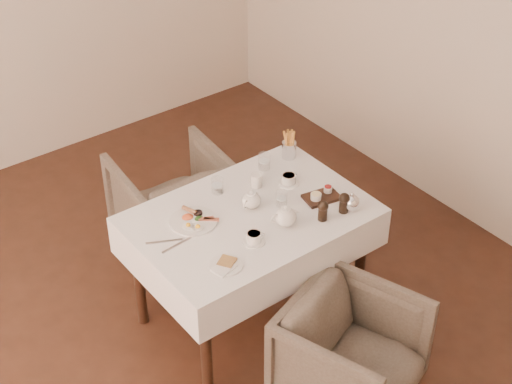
{
  "coord_description": "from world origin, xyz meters",
  "views": [
    {
      "loc": [
        -1.54,
        -2.6,
        3.33
      ],
      "look_at": [
        0.58,
        0.18,
        0.82
      ],
      "focal_mm": 55.0,
      "sensor_mm": 36.0,
      "label": 1
    }
  ],
  "objects": [
    {
      "name": "glass_mid",
      "position": [
        0.67,
        0.07,
        0.8
      ],
      "size": [
        0.07,
        0.07,
        0.09
      ],
      "primitive_type": "cylinder",
      "rotation": [
        0.0,
        0.0,
        -0.17
      ],
      "color": "silver",
      "rests_on": "table"
    },
    {
      "name": "glass_right",
      "position": [
        0.81,
        0.42,
        0.8
      ],
      "size": [
        0.09,
        0.09,
        0.1
      ],
      "primitive_type": "cylinder",
      "rotation": [
        0.0,
        0.0,
        -0.27
      ],
      "color": "silver",
      "rests_on": "table"
    },
    {
      "name": "pepper_mill_left",
      "position": [
        0.76,
        -0.16,
        0.82
      ],
      "size": [
        0.06,
        0.06,
        0.12
      ],
      "primitive_type": null,
      "rotation": [
        0.0,
        0.0,
        -0.04
      ],
      "color": "black",
      "rests_on": "table"
    },
    {
      "name": "armchair_near",
      "position": [
        0.54,
        -0.68,
        0.3
      ],
      "size": [
        0.82,
        0.83,
        0.6
      ],
      "primitive_type": "imported",
      "rotation": [
        0.0,
        0.0,
        0.33
      ],
      "color": "#483E35",
      "rests_on": "ground"
    },
    {
      "name": "condiment_board",
      "position": [
        0.88,
        -0.02,
        0.77
      ],
      "size": [
        0.22,
        0.17,
        0.05
      ],
      "rotation": [
        0.0,
        0.0,
        -0.19
      ],
      "color": "black",
      "rests_on": "table"
    },
    {
      "name": "silver_pot",
      "position": [
        0.94,
        -0.2,
        0.81
      ],
      "size": [
        0.13,
        0.12,
        0.12
      ],
      "primitive_type": null,
      "rotation": [
        0.0,
        0.0,
        -0.37
      ],
      "color": "white",
      "rests_on": "table"
    },
    {
      "name": "teapot_front",
      "position": [
        0.57,
        -0.08,
        0.82
      ],
      "size": [
        0.19,
        0.16,
        0.13
      ],
      "primitive_type": null,
      "rotation": [
        0.0,
        0.0,
        -0.27
      ],
      "color": "white",
      "rests_on": "table"
    },
    {
      "name": "creamer",
      "position": [
        0.67,
        0.3,
        0.8
      ],
      "size": [
        0.08,
        0.08,
        0.08
      ],
      "primitive_type": "cylinder",
      "rotation": [
        0.0,
        0.0,
        -0.33
      ],
      "color": "white",
      "rests_on": "table"
    },
    {
      "name": "cutlery_knife",
      "position": [
        0.02,
        0.13,
        0.76
      ],
      "size": [
        0.19,
        0.03,
        0.0
      ],
      "primitive_type": "cube",
      "rotation": [
        0.0,
        0.0,
        1.66
      ],
      "color": "silver",
      "rests_on": "table"
    },
    {
      "name": "cutlery_fork",
      "position": [
        -0.02,
        0.19,
        0.76
      ],
      "size": [
        0.18,
        0.1,
        0.0
      ],
      "primitive_type": "cube",
      "rotation": [
        0.0,
        0.0,
        1.11
      ],
      "color": "silver",
      "rests_on": "table"
    },
    {
      "name": "fries_cup",
      "position": [
        1.01,
        0.42,
        0.84
      ],
      "size": [
        0.09,
        0.09,
        0.18
      ],
      "rotation": [
        0.0,
        0.0,
        -0.24
      ],
      "color": "silver",
      "rests_on": "table"
    },
    {
      "name": "pepper_mill_right",
      "position": [
        0.9,
        -0.18,
        0.82
      ],
      "size": [
        0.07,
        0.07,
        0.12
      ],
      "primitive_type": null,
      "rotation": [
        0.0,
        0.0,
        -0.13
      ],
      "color": "black",
      "rests_on": "table"
    },
    {
      "name": "teacup_near",
      "position": [
        0.35,
        -0.09,
        0.78
      ],
      "size": [
        0.12,
        0.12,
        0.06
      ],
      "rotation": [
        0.0,
        0.0,
        -0.29
      ],
      "color": "white",
      "rests_on": "table"
    },
    {
      "name": "glass_left",
      "position": [
        0.46,
        0.38,
        0.8
      ],
      "size": [
        0.08,
        0.08,
        0.09
      ],
      "primitive_type": "cylinder",
      "rotation": [
        0.0,
        0.0,
        -0.19
      ],
      "color": "silver",
      "rests_on": "table"
    },
    {
      "name": "side_plate",
      "position": [
        0.13,
        -0.16,
        0.76
      ],
      "size": [
        0.18,
        0.17,
        0.02
      ],
      "rotation": [
        0.0,
        0.0,
        0.34
      ],
      "color": "white",
      "rests_on": "table"
    },
    {
      "name": "teapot_centre",
      "position": [
        0.52,
        0.15,
        0.81
      ],
      "size": [
        0.17,
        0.15,
        0.12
      ],
      "primitive_type": null,
      "rotation": [
        0.0,
        0.0,
        0.35
      ],
      "color": "white",
      "rests_on": "table"
    },
    {
      "name": "teacup_far",
      "position": [
        0.83,
        0.21,
        0.78
      ],
      "size": [
        0.12,
        0.12,
        0.06
      ],
      "rotation": [
        0.0,
        0.0,
        0.08
      ],
      "color": "white",
      "rests_on": "table"
    },
    {
      "name": "table",
      "position": [
        0.48,
        0.11,
        0.64
      ],
      "size": [
        1.28,
        0.88,
        0.75
      ],
      "color": "black",
      "rests_on": "ground"
    },
    {
      "name": "breakfast_plate",
      "position": [
        0.2,
        0.24,
        0.76
      ],
      "size": [
        0.26,
        0.26,
        0.03
      ],
      "rotation": [
        0.0,
        0.0,
        -0.11
      ],
      "color": "white",
      "rests_on": "table"
    },
    {
      "name": "armchair_far",
      "position": [
        0.51,
        0.98,
        0.32
      ],
      "size": [
        0.75,
        0.77,
        0.64
      ],
      "primitive_type": "imported",
      "rotation": [
        0.0,
        0.0,
        3.05
      ],
      "color": "#483E35",
      "rests_on": "ground"
    }
  ]
}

